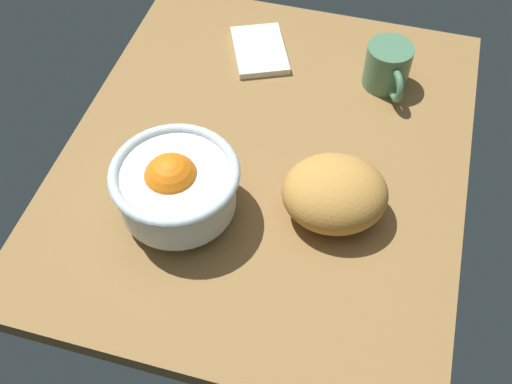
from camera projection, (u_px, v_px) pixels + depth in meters
The scene contains 5 objects.
ground_plane at pixel (266, 158), 104.54cm from camera, with size 78.78×65.23×3.00cm, color olive.
fruit_bowl at pixel (176, 185), 90.76cm from camera, with size 18.90×18.90×11.79cm.
bread_loaf at pixel (335, 193), 92.13cm from camera, with size 15.73×13.68×9.47cm, color #C58B3F.
napkin_folded at pixel (260, 50), 118.03cm from camera, with size 13.83×9.42×1.31cm, color silver.
mug at pixel (388, 67), 110.10cm from camera, with size 11.69×8.07×8.11cm.
Camera 1 is at (-66.25, -16.58, 77.87)cm, focal length 43.97 mm.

